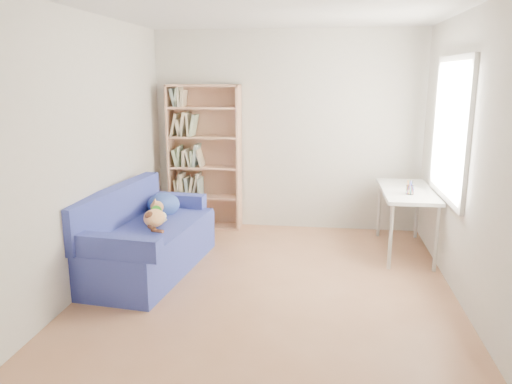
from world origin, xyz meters
TOP-DOWN VIEW (x-y plane):
  - ground at (0.00, 0.00)m, footprint 4.00×4.00m
  - room_shell at (0.10, 0.03)m, footprint 3.54×4.04m
  - sofa at (-1.35, 0.24)m, footprint 1.05×1.88m
  - bookshelf at (-1.07, 1.84)m, footprint 0.95×0.30m
  - desk at (1.45, 1.16)m, footprint 0.57×1.24m
  - pen_cup at (1.43, 0.92)m, footprint 0.09×0.09m

SIDE VIEW (x-z plane):
  - ground at x=0.00m, z-range 0.00..0.00m
  - sofa at x=-1.35m, z-range -0.11..0.78m
  - desk at x=1.45m, z-range 0.30..1.05m
  - pen_cup at x=1.43m, z-range 0.73..0.89m
  - bookshelf at x=-1.07m, z-range -0.08..1.83m
  - room_shell at x=0.10m, z-range 0.33..2.95m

